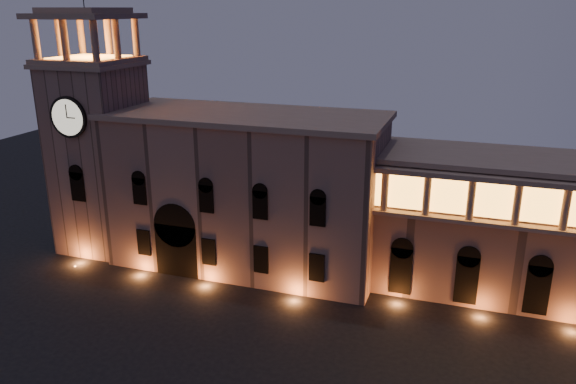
% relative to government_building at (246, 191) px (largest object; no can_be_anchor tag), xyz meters
% --- Properties ---
extents(ground, '(160.00, 160.00, 0.00)m').
position_rel_government_building_xyz_m(ground, '(2.08, -21.93, -8.77)').
color(ground, black).
rests_on(ground, ground).
extents(government_building, '(30.80, 12.80, 17.60)m').
position_rel_government_building_xyz_m(government_building, '(0.00, 0.00, 0.00)').
color(government_building, '#8A685A').
rests_on(government_building, ground).
extents(clock_tower, '(9.80, 9.80, 32.40)m').
position_rel_government_building_xyz_m(clock_tower, '(-18.42, -0.95, 3.73)').
color(clock_tower, '#8A685A').
rests_on(clock_tower, ground).
extents(colonnade_wing, '(40.60, 11.50, 14.50)m').
position_rel_government_building_xyz_m(colonnade_wing, '(34.08, 1.99, -1.44)').
color(colonnade_wing, '#856355').
rests_on(colonnade_wing, ground).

